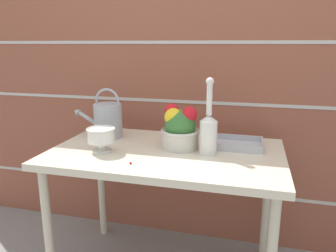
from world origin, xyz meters
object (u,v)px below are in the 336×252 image
at_px(crystal_pedestal_bowl, 101,136).
at_px(glass_decanter, 208,131).
at_px(watering_can, 107,120).
at_px(wire_tray, 237,145).
at_px(flower_planter, 180,129).

xyz_separation_m(crystal_pedestal_bowl, glass_decanter, (0.52, 0.10, 0.04)).
distance_m(watering_can, wire_tray, 0.75).
distance_m(watering_can, crystal_pedestal_bowl, 0.27).
bearing_deg(wire_tray, watering_can, -179.69).
relative_size(watering_can, flower_planter, 1.33).
distance_m(watering_can, flower_planter, 0.46).
height_order(glass_decanter, wire_tray, glass_decanter).
bearing_deg(glass_decanter, wire_tray, 49.24).
bearing_deg(flower_planter, watering_can, 168.56).
height_order(watering_can, crystal_pedestal_bowl, watering_can).
bearing_deg(crystal_pedestal_bowl, glass_decanter, 11.07).
distance_m(watering_can, glass_decanter, 0.63).
relative_size(glass_decanter, wire_tray, 1.43).
distance_m(crystal_pedestal_bowl, flower_planter, 0.40).
bearing_deg(watering_can, flower_planter, -11.44).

